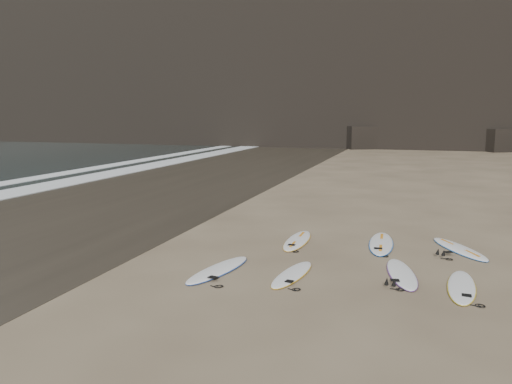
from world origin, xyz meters
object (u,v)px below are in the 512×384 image
surfboard_3 (462,286)px  surfboard_7 (459,248)px  surfboard_1 (292,274)px  surfboard_6 (381,243)px  surfboard_0 (218,269)px  surfboard_5 (297,240)px  surfboard_2 (402,273)px

surfboard_3 → surfboard_7: surfboard_7 is taller
surfboard_1 → surfboard_6: size_ratio=0.81×
surfboard_0 → surfboard_1: bearing=18.3°
surfboard_0 → surfboard_6: bearing=57.6°
surfboard_5 → surfboard_3: bearing=-33.7°
surfboard_7 → surfboard_6: bearing=154.6°
surfboard_6 → surfboard_2: bearing=-78.8°
surfboard_0 → surfboard_1: 1.82m
surfboard_1 → surfboard_3: size_ratio=0.94×
surfboard_1 → surfboard_5: size_ratio=0.88×
surfboard_3 → surfboard_1: bearing=-171.6°
surfboard_1 → surfboard_3: surfboard_3 is taller
surfboard_1 → surfboard_6: bearing=70.4°
surfboard_7 → surfboard_2: bearing=-145.4°
surfboard_2 → surfboard_5: size_ratio=0.95×
surfboard_2 → surfboard_7: (1.49, 2.81, 0.00)m
surfboard_1 → surfboard_5: 3.22m
surfboard_5 → surfboard_0: bearing=-110.1°
surfboard_0 → surfboard_7: size_ratio=0.99×
surfboard_5 → surfboard_6: size_ratio=0.92×
surfboard_0 → surfboard_7: 6.96m
surfboard_1 → surfboard_3: bearing=12.1°
surfboard_0 → surfboard_2: (4.30, 1.05, -0.00)m
surfboard_0 → surfboard_2: size_ratio=1.05×
surfboard_6 → surfboard_7: surfboard_6 is taller
surfboard_1 → surfboard_6: 4.01m
surfboard_5 → surfboard_1: bearing=-79.6°
surfboard_1 → surfboard_2: bearing=26.1°
surfboard_3 → surfboard_5: bearing=150.7°
surfboard_1 → surfboard_7: (3.98, 3.64, 0.01)m
surfboard_0 → surfboard_1: (1.81, 0.21, -0.01)m
surfboard_3 → surfboard_6: surfboard_6 is taller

